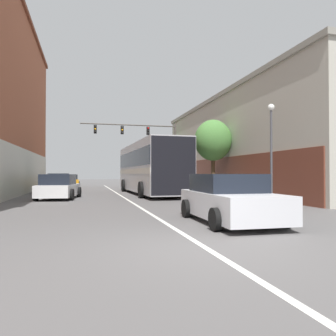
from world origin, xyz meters
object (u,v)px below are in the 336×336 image
object	(u,v)px
bus	(150,166)
parked_car_left_mid	(59,187)
parked_car_left_near	(69,181)
street_tree_near	(213,141)
hatchback_foreground	(229,199)
street_tree_far	(161,149)
traffic_signal_gantry	(144,139)
parked_car_left_far	(58,184)
street_lamp	(271,149)

from	to	relation	value
bus	parked_car_left_mid	xyz separation A→B (m)	(-5.99, -3.17, -1.33)
parked_car_left_near	street_tree_near	distance (m)	18.69
hatchback_foreground	street_tree_far	xyz separation A→B (m)	(3.67, 25.32, 3.45)
parked_car_left_near	traffic_signal_gantry	size ratio (longest dim) A/B	0.49
hatchback_foreground	parked_car_left_far	size ratio (longest dim) A/B	1.07
parked_car_left_far	street_lamp	world-z (taller)	street_lamp
hatchback_foreground	street_tree_far	bearing A→B (deg)	-6.92
hatchback_foreground	street_tree_near	distance (m)	13.18
parked_car_left_near	street_lamp	world-z (taller)	street_lamp
street_tree_far	street_tree_near	bearing A→B (deg)	-87.00
bus	street_tree_near	size ratio (longest dim) A/B	2.34
bus	parked_car_left_near	bearing A→B (deg)	23.03
parked_car_left_mid	traffic_signal_gantry	size ratio (longest dim) A/B	0.46
parked_car_left_near	parked_car_left_mid	xyz separation A→B (m)	(0.15, -16.58, 0.01)
parked_car_left_far	street_tree_far	bearing A→B (deg)	-55.33
parked_car_left_near	bus	bearing A→B (deg)	-160.32
parked_car_left_far	street_tree_near	xyz separation A→B (m)	(10.61, -5.12, 3.07)
bus	parked_car_left_far	size ratio (longest dim) A/B	2.98
parked_car_left_mid	bus	bearing A→B (deg)	-54.11
bus	parked_car_left_far	bearing A→B (deg)	62.03
parked_car_left_mid	street_lamp	distance (m)	11.98
street_lamp	street_tree_far	bearing A→B (deg)	90.08
parked_car_left_far	traffic_signal_gantry	distance (m)	10.11
parked_car_left_mid	parked_car_left_far	bearing A→B (deg)	12.51
parked_car_left_near	parked_car_left_far	xyz separation A→B (m)	(-0.35, -10.19, 0.03)
hatchback_foreground	parked_car_left_far	xyz separation A→B (m)	(-6.25, 17.17, 0.00)
street_tree_far	street_lamp	bearing A→B (deg)	-89.92
traffic_signal_gantry	street_tree_far	xyz separation A→B (m)	(2.31, 2.97, -0.74)
street_tree_far	hatchback_foreground	bearing A→B (deg)	-98.24
traffic_signal_gantry	street_lamp	world-z (taller)	traffic_signal_gantry
street_tree_near	traffic_signal_gantry	bearing A→B (deg)	106.27
parked_car_left_mid	traffic_signal_gantry	distance (m)	14.22
street_tree_far	parked_car_left_near	bearing A→B (deg)	167.98
bus	street_lamp	size ratio (longest dim) A/B	2.68
parked_car_left_near	street_lamp	distance (m)	25.66
street_tree_far	parked_car_left_far	bearing A→B (deg)	-140.58
parked_car_left_near	parked_car_left_far	bearing A→B (deg)	173.11
parked_car_left_mid	parked_car_left_far	distance (m)	6.41
parked_car_left_mid	street_lamp	xyz separation A→B (m)	(9.44, -7.14, 1.86)
bus	parked_car_left_mid	bearing A→B (deg)	116.33
parked_car_left_far	street_tree_near	world-z (taller)	street_tree_near
parked_car_left_mid	traffic_signal_gantry	world-z (taller)	traffic_signal_gantry
parked_car_left_near	parked_car_left_far	world-z (taller)	parked_car_left_far
bus	hatchback_foreground	size ratio (longest dim) A/B	2.78
parked_car_left_far	street_tree_far	xyz separation A→B (m)	(9.92, 8.15, 3.44)
parked_car_left_near	parked_car_left_mid	world-z (taller)	parked_car_left_mid
hatchback_foreground	street_lamp	size ratio (longest dim) A/B	0.96
street_lamp	parked_car_left_far	bearing A→B (deg)	126.31
bus	street_tree_near	distance (m)	4.87
street_lamp	parked_car_left_mid	bearing A→B (deg)	142.89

